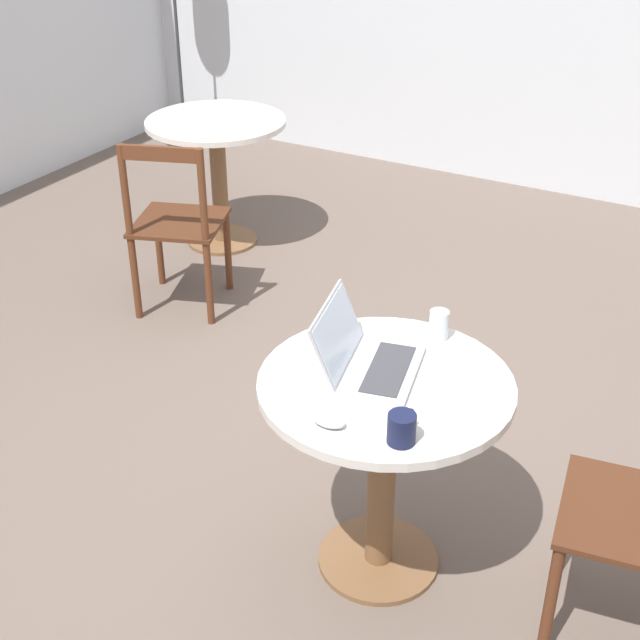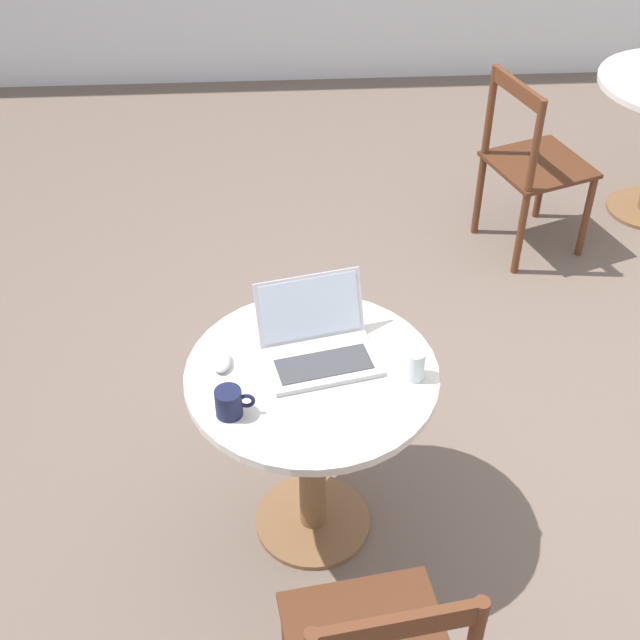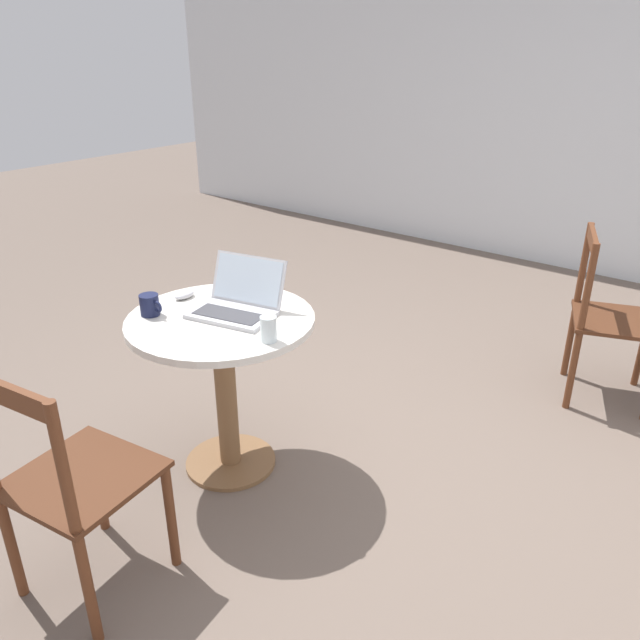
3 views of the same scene
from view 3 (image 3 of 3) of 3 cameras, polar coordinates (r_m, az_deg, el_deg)
The scene contains 9 objects.
ground_plane at distance 3.04m, azimuth 3.85°, elevation -11.78°, with size 16.00×16.00×0.00m, color #66564C.
wall_back at distance 5.47m, azimuth 24.85°, elevation 17.65°, with size 9.40×0.06×2.70m.
cafe_table_near at distance 2.69m, azimuth -8.84°, elevation -3.23°, with size 0.78×0.78×0.74m.
chair_near_front at distance 2.27m, azimuth -21.73°, elevation -13.75°, with size 0.48×0.48×0.91m.
chair_mid_left at distance 3.59m, azimuth 24.81°, elevation 0.10°, with size 0.55×0.55×0.91m.
laptop at distance 2.62m, azimuth -7.59°, elevation 1.56°, with size 0.39×0.36×0.21m.
mouse at distance 2.82m, azimuth -12.30°, elevation 2.27°, with size 0.06×0.10×0.03m.
mug at distance 2.67m, azimuth -15.29°, elevation 1.33°, with size 0.12×0.08×0.09m.
drinking_glass at distance 2.36m, azimuth -4.73°, elevation -0.82°, with size 0.06×0.06×0.10m.
Camera 3 is at (1.35, -2.05, 1.80)m, focal length 35.00 mm.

